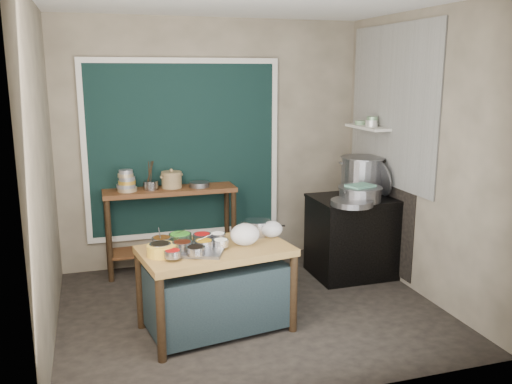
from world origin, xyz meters
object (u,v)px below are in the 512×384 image
object	(u,v)px
yellow_basin	(162,250)
stock_pot	(363,175)
condiment_tray	(189,249)
prep_table	(216,289)
saucepan	(257,228)
stove_block	(354,237)
steamer	(360,194)
ceramic_crock	(172,181)
utensil_cup	(151,185)
back_counter	(171,230)

from	to	relation	value
yellow_basin	stock_pot	bearing A→B (deg)	25.01
condiment_tray	prep_table	bearing A→B (deg)	1.40
condiment_tray	saucepan	bearing A→B (deg)	20.52
stove_block	yellow_basin	bearing A→B (deg)	-157.49
condiment_tray	steamer	distance (m)	2.07
prep_table	steamer	world-z (taller)	steamer
yellow_basin	steamer	bearing A→B (deg)	19.02
condiment_tray	ceramic_crock	size ratio (longest dim) A/B	2.43
utensil_cup	condiment_tray	bearing A→B (deg)	-85.28
back_counter	stove_block	world-z (taller)	back_counter
condiment_tray	yellow_basin	xyz separation A→B (m)	(-0.24, -0.06, 0.03)
back_counter	yellow_basin	world-z (taller)	back_counter
steamer	condiment_tray	bearing A→B (deg)	-160.46
prep_table	back_counter	distance (m)	1.59
condiment_tray	steamer	xyz separation A→B (m)	(1.94, 0.69, 0.19)
back_counter	ceramic_crock	world-z (taller)	ceramic_crock
back_counter	stove_block	size ratio (longest dim) A/B	1.61
utensil_cup	stock_pot	bearing A→B (deg)	-12.83
back_counter	stock_pot	xyz separation A→B (m)	(2.09, -0.53, 0.61)
yellow_basin	utensil_cup	world-z (taller)	utensil_cup
yellow_basin	steamer	xyz separation A→B (m)	(2.18, 0.75, 0.16)
back_counter	saucepan	distance (m)	1.50
prep_table	utensil_cup	size ratio (longest dim) A/B	7.71
prep_table	ceramic_crock	bearing A→B (deg)	85.61
stock_pot	condiment_tray	bearing A→B (deg)	-153.94
back_counter	yellow_basin	bearing A→B (deg)	-100.81
stock_pot	steamer	xyz separation A→B (m)	(-0.22, -0.37, -0.13)
yellow_basin	utensil_cup	size ratio (longest dim) A/B	1.47
prep_table	yellow_basin	distance (m)	0.63
ceramic_crock	saucepan	bearing A→B (deg)	-67.16
utensil_cup	stock_pot	distance (m)	2.36
ceramic_crock	steamer	distance (m)	2.06
condiment_tray	saucepan	xyz separation A→B (m)	(0.68, 0.25, 0.06)
condiment_tray	utensil_cup	xyz separation A→B (m)	(-0.13, 1.58, 0.24)
stove_block	stock_pot	size ratio (longest dim) A/B	1.74
yellow_basin	utensil_cup	distance (m)	1.66
prep_table	stock_pot	world-z (taller)	stock_pot
condiment_tray	utensil_cup	distance (m)	1.61
saucepan	ceramic_crock	world-z (taller)	ceramic_crock
back_counter	stock_pot	distance (m)	2.24
saucepan	steamer	size ratio (longest dim) A/B	0.53
back_counter	saucepan	bearing A→B (deg)	-65.83
ceramic_crock	back_counter	bearing A→B (deg)	-136.52
prep_table	stock_pot	xyz separation A→B (m)	(1.94, 1.05, 0.71)
stove_block	utensil_cup	distance (m)	2.30
prep_table	stove_block	distance (m)	1.95
ceramic_crock	stock_pot	distance (m)	2.13
saucepan	ceramic_crock	xyz separation A→B (m)	(-0.57, 1.36, 0.21)
steamer	yellow_basin	bearing A→B (deg)	-160.98
stove_block	utensil_cup	xyz separation A→B (m)	(-2.11, 0.73, 0.57)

